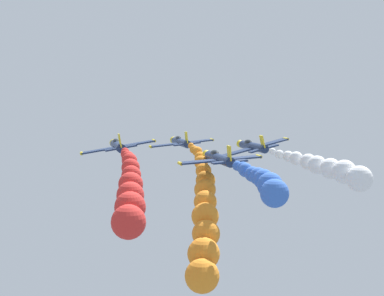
% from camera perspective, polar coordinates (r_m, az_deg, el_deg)
% --- Properties ---
extents(airplane_lead, '(9.55, 10.35, 2.50)m').
position_cam_1_polar(airplane_lead, '(83.68, -1.15, 0.60)').
color(airplane_lead, navy).
extents(smoke_trail_lead, '(6.88, 26.93, 12.19)m').
position_cam_1_polar(smoke_trail_lead, '(58.72, 1.20, -7.44)').
color(smoke_trail_lead, orange).
extents(airplane_left_inner, '(9.50, 10.35, 2.78)m').
position_cam_1_polar(airplane_left_inner, '(72.36, -7.50, 0.24)').
color(airplane_left_inner, navy).
extents(smoke_trail_left_inner, '(3.98, 22.57, 5.62)m').
position_cam_1_polar(smoke_trail_left_inner, '(49.79, -6.27, -4.60)').
color(smoke_trail_left_inner, red).
extents(airplane_right_inner, '(9.37, 10.35, 3.13)m').
position_cam_1_polar(airplane_right_inner, '(76.43, 6.12, 0.17)').
color(airplane_right_inner, navy).
extents(smoke_trail_right_inner, '(3.80, 18.61, 2.98)m').
position_cam_1_polar(smoke_trail_right_inner, '(58.71, 13.79, -2.06)').
color(smoke_trail_right_inner, white).
extents(airplane_left_outer, '(9.56, 10.35, 2.35)m').
position_cam_1_polar(airplane_left_outer, '(64.19, 2.70, -1.04)').
color(airplane_left_outer, navy).
extents(smoke_trail_left_outer, '(2.52, 13.06, 2.89)m').
position_cam_1_polar(smoke_trail_left_outer, '(49.87, 7.25, -3.47)').
color(smoke_trail_left_outer, blue).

